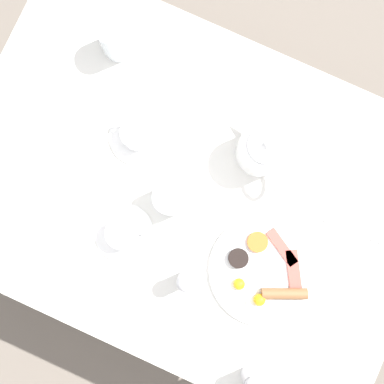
{
  "coord_description": "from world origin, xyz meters",
  "views": [
    {
      "loc": [
        -0.08,
        -0.04,
        1.91
      ],
      "look_at": [
        0.0,
        0.0,
        0.8
      ],
      "focal_mm": 42.0,
      "sensor_mm": 36.0,
      "label": 1
    }
  ],
  "objects_px": {
    "teacup_with_saucer_left": "(137,135)",
    "pepper_grinder": "(252,382)",
    "water_glass_short": "(116,38)",
    "breakfast_plate": "(264,272)",
    "spoon_for_tea": "(14,126)",
    "salt_grinder": "(186,281)",
    "fork_by_plate": "(198,88)",
    "water_glass_tall": "(171,199)",
    "teacup_with_saucer_right": "(123,233)",
    "knife_by_plate": "(362,234)",
    "teapot_near": "(263,150)"
  },
  "relations": [
    {
      "from": "teacup_with_saucer_left",
      "to": "pepper_grinder",
      "type": "bearing_deg",
      "value": -130.41
    },
    {
      "from": "teacup_with_saucer_left",
      "to": "water_glass_short",
      "type": "height_order",
      "value": "water_glass_short"
    },
    {
      "from": "breakfast_plate",
      "to": "teacup_with_saucer_left",
      "type": "relative_size",
      "value": 1.86
    },
    {
      "from": "teacup_with_saucer_left",
      "to": "pepper_grinder",
      "type": "relative_size",
      "value": 1.3
    },
    {
      "from": "breakfast_plate",
      "to": "pepper_grinder",
      "type": "bearing_deg",
      "value": -164.66
    },
    {
      "from": "teacup_with_saucer_left",
      "to": "spoon_for_tea",
      "type": "distance_m",
      "value": 0.32
    },
    {
      "from": "salt_grinder",
      "to": "fork_by_plate",
      "type": "xyz_separation_m",
      "value": [
        0.45,
        0.17,
        -0.06
      ]
    },
    {
      "from": "fork_by_plate",
      "to": "water_glass_tall",
      "type": "bearing_deg",
      "value": -168.29
    },
    {
      "from": "water_glass_tall",
      "to": "salt_grinder",
      "type": "bearing_deg",
      "value": -145.34
    },
    {
      "from": "breakfast_plate",
      "to": "water_glass_short",
      "type": "height_order",
      "value": "water_glass_short"
    },
    {
      "from": "water_glass_tall",
      "to": "pepper_grinder",
      "type": "distance_m",
      "value": 0.47
    },
    {
      "from": "teacup_with_saucer_left",
      "to": "water_glass_short",
      "type": "xyz_separation_m",
      "value": [
        0.19,
        0.14,
        0.04
      ]
    },
    {
      "from": "teacup_with_saucer_right",
      "to": "water_glass_short",
      "type": "height_order",
      "value": "water_glass_short"
    },
    {
      "from": "breakfast_plate",
      "to": "teacup_with_saucer_left",
      "type": "height_order",
      "value": "teacup_with_saucer_left"
    },
    {
      "from": "water_glass_tall",
      "to": "salt_grinder",
      "type": "xyz_separation_m",
      "value": [
        -0.16,
        -0.11,
        0.01
      ]
    },
    {
      "from": "knife_by_plate",
      "to": "water_glass_short",
      "type": "bearing_deg",
      "value": 76.29
    },
    {
      "from": "breakfast_plate",
      "to": "teapot_near",
      "type": "height_order",
      "value": "teapot_near"
    },
    {
      "from": "water_glass_short",
      "to": "spoon_for_tea",
      "type": "bearing_deg",
      "value": 152.58
    },
    {
      "from": "water_glass_short",
      "to": "knife_by_plate",
      "type": "xyz_separation_m",
      "value": [
        -0.19,
        -0.76,
        -0.06
      ]
    },
    {
      "from": "teapot_near",
      "to": "fork_by_plate",
      "type": "bearing_deg",
      "value": 27.22
    },
    {
      "from": "pepper_grinder",
      "to": "salt_grinder",
      "type": "relative_size",
      "value": 1.0
    },
    {
      "from": "water_glass_short",
      "to": "teacup_with_saucer_left",
      "type": "bearing_deg",
      "value": -143.51
    },
    {
      "from": "breakfast_plate",
      "to": "water_glass_tall",
      "type": "height_order",
      "value": "water_glass_tall"
    },
    {
      "from": "teapot_near",
      "to": "teacup_with_saucer_right",
      "type": "relative_size",
      "value": 1.19
    },
    {
      "from": "water_glass_short",
      "to": "pepper_grinder",
      "type": "xyz_separation_m",
      "value": [
        -0.62,
        -0.64,
        0.0
      ]
    },
    {
      "from": "breakfast_plate",
      "to": "pepper_grinder",
      "type": "xyz_separation_m",
      "value": [
        -0.24,
        -0.07,
        0.05
      ]
    },
    {
      "from": "fork_by_plate",
      "to": "knife_by_plate",
      "type": "xyz_separation_m",
      "value": [
        -0.17,
        -0.53,
        0.0
      ]
    },
    {
      "from": "breakfast_plate",
      "to": "water_glass_tall",
      "type": "distance_m",
      "value": 0.3
    },
    {
      "from": "teacup_with_saucer_left",
      "to": "knife_by_plate",
      "type": "height_order",
      "value": "teacup_with_saucer_left"
    },
    {
      "from": "teacup_with_saucer_left",
      "to": "salt_grinder",
      "type": "distance_m",
      "value": 0.38
    },
    {
      "from": "teacup_with_saucer_left",
      "to": "knife_by_plate",
      "type": "bearing_deg",
      "value": -89.2
    },
    {
      "from": "teacup_with_saucer_right",
      "to": "pepper_grinder",
      "type": "distance_m",
      "value": 0.46
    },
    {
      "from": "teapot_near",
      "to": "teacup_with_saucer_left",
      "type": "xyz_separation_m",
      "value": [
        -0.09,
        0.3,
        -0.03
      ]
    },
    {
      "from": "knife_by_plate",
      "to": "teacup_with_saucer_right",
      "type": "bearing_deg",
      "value": 114.24
    },
    {
      "from": "pepper_grinder",
      "to": "knife_by_plate",
      "type": "relative_size",
      "value": 0.57
    },
    {
      "from": "teacup_with_saucer_right",
      "to": "teapot_near",
      "type": "bearing_deg",
      "value": -35.16
    },
    {
      "from": "breakfast_plate",
      "to": "teacup_with_saucer_right",
      "type": "relative_size",
      "value": 1.86
    },
    {
      "from": "water_glass_short",
      "to": "knife_by_plate",
      "type": "relative_size",
      "value": 0.59
    },
    {
      "from": "teacup_with_saucer_left",
      "to": "water_glass_short",
      "type": "bearing_deg",
      "value": 36.49
    },
    {
      "from": "breakfast_plate",
      "to": "teacup_with_saucer_right",
      "type": "height_order",
      "value": "teacup_with_saucer_right"
    },
    {
      "from": "water_glass_tall",
      "to": "water_glass_short",
      "type": "xyz_separation_m",
      "value": [
        0.31,
        0.29,
        0.01
      ]
    },
    {
      "from": "breakfast_plate",
      "to": "teapot_near",
      "type": "relative_size",
      "value": 1.57
    },
    {
      "from": "teacup_with_saucer_right",
      "to": "knife_by_plate",
      "type": "relative_size",
      "value": 0.75
    },
    {
      "from": "pepper_grinder",
      "to": "fork_by_plate",
      "type": "distance_m",
      "value": 0.73
    },
    {
      "from": "water_glass_tall",
      "to": "pepper_grinder",
      "type": "height_order",
      "value": "pepper_grinder"
    },
    {
      "from": "water_glass_short",
      "to": "knife_by_plate",
      "type": "height_order",
      "value": "water_glass_short"
    },
    {
      "from": "fork_by_plate",
      "to": "salt_grinder",
      "type": "bearing_deg",
      "value": -159.07
    },
    {
      "from": "teacup_with_saucer_right",
      "to": "salt_grinder",
      "type": "bearing_deg",
      "value": -101.89
    },
    {
      "from": "salt_grinder",
      "to": "spoon_for_tea",
      "type": "xyz_separation_m",
      "value": [
        0.17,
        0.56,
        -0.06
      ]
    },
    {
      "from": "teapot_near",
      "to": "knife_by_plate",
      "type": "xyz_separation_m",
      "value": [
        -0.08,
        -0.32,
        -0.06
      ]
    }
  ]
}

